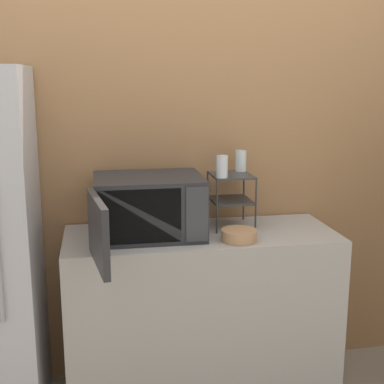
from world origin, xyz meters
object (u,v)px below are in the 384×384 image
at_px(microwave, 147,207).
at_px(glass_front_left, 222,167).
at_px(dish_rack, 231,189).
at_px(bowl, 239,235).
at_px(glass_back_right, 241,161).

distance_m(microwave, glass_front_left, 0.44).
xyz_separation_m(dish_rack, glass_front_left, (-0.07, -0.09, 0.14)).
height_order(microwave, glass_front_left, glass_front_left).
bearing_deg(microwave, bowl, -19.87).
height_order(dish_rack, glass_front_left, glass_front_left).
relative_size(glass_front_left, bowl, 0.64).
distance_m(glass_front_left, glass_back_right, 0.22).
distance_m(dish_rack, glass_front_left, 0.18).
xyz_separation_m(microwave, glass_back_right, (0.55, 0.19, 0.19)).
bearing_deg(glass_back_right, microwave, -160.88).
relative_size(dish_rack, glass_front_left, 2.52).
relative_size(dish_rack, glass_back_right, 2.52).
distance_m(glass_back_right, bowl, 0.48).
distance_m(dish_rack, glass_back_right, 0.18).
distance_m(glass_front_left, bowl, 0.37).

